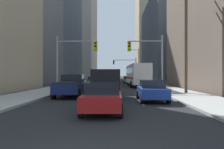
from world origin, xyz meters
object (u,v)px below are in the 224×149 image
(sedan_red, at_px, (103,97))
(pickup_truck_navy, at_px, (71,86))
(city_bus, at_px, (137,74))
(sedan_green, at_px, (93,81))
(cargo_van_black, at_px, (106,82))
(traffic_signal_far_right, at_px, (126,65))
(sedan_blue, at_px, (152,90))
(sedan_grey, at_px, (128,80))
(sedan_beige, at_px, (127,79))
(traffic_signal_near_left, at_px, (75,54))
(traffic_signal_near_right, at_px, (147,54))

(sedan_red, bearing_deg, pickup_truck_navy, 113.51)
(city_bus, xyz_separation_m, pickup_truck_navy, (-7.23, -14.84, -1.00))
(sedan_red, relative_size, sedan_green, 0.99)
(cargo_van_black, bearing_deg, traffic_signal_far_right, 84.72)
(city_bus, xyz_separation_m, sedan_blue, (-0.77, -17.81, -1.16))
(city_bus, bearing_deg, sedan_grey, 94.34)
(sedan_red, relative_size, sedan_grey, 0.99)
(sedan_beige, xyz_separation_m, traffic_signal_near_left, (-6.94, -28.35, 3.30))
(city_bus, relative_size, traffic_signal_far_right, 1.93)
(cargo_van_black, bearing_deg, sedan_red, -88.77)
(city_bus, bearing_deg, sedan_green, 151.75)
(city_bus, distance_m, sedan_red, 22.67)
(cargo_van_black, relative_size, sedan_blue, 1.24)
(sedan_red, distance_m, traffic_signal_near_left, 12.38)
(sedan_red, bearing_deg, traffic_signal_near_left, 108.05)
(sedan_green, bearing_deg, traffic_signal_far_right, 64.90)
(sedan_green, distance_m, traffic_signal_far_right, 15.46)
(sedan_beige, distance_m, traffic_signal_near_left, 29.37)
(cargo_van_black, distance_m, traffic_signal_far_right, 34.17)
(cargo_van_black, distance_m, sedan_beige, 33.85)
(sedan_beige, distance_m, traffic_signal_far_right, 3.37)
(sedan_grey, relative_size, traffic_signal_far_right, 0.71)
(traffic_signal_near_left, height_order, traffic_signal_far_right, same)
(sedan_blue, height_order, sedan_green, same)
(sedan_red, xyz_separation_m, traffic_signal_near_left, (-3.70, 11.35, 3.30))
(pickup_truck_navy, relative_size, traffic_signal_near_right, 0.91)
(sedan_grey, height_order, traffic_signal_near_right, traffic_signal_near_right)
(pickup_truck_navy, distance_m, traffic_signal_far_right, 33.23)
(sedan_grey, bearing_deg, sedan_red, -95.57)
(pickup_truck_navy, relative_size, sedan_green, 1.29)
(pickup_truck_navy, relative_size, sedan_blue, 1.29)
(pickup_truck_navy, relative_size, traffic_signal_far_right, 0.91)
(cargo_van_black, relative_size, sedan_green, 1.24)
(city_bus, xyz_separation_m, cargo_van_black, (-4.12, -16.26, -0.64))
(city_bus, xyz_separation_m, sedan_beige, (-0.75, 17.41, -1.16))
(pickup_truck_navy, distance_m, sedan_green, 18.81)
(sedan_red, bearing_deg, sedan_green, 97.37)
(sedan_red, height_order, traffic_signal_near_left, traffic_signal_near_left)
(city_bus, relative_size, sedan_beige, 2.74)
(city_bus, relative_size, sedan_red, 2.76)
(sedan_red, bearing_deg, city_bus, 79.84)
(traffic_signal_near_right, bearing_deg, sedan_blue, -95.82)
(sedan_blue, xyz_separation_m, sedan_green, (-6.62, 21.78, 0.00))
(city_bus, height_order, sedan_beige, city_bus)
(pickup_truck_navy, xyz_separation_m, cargo_van_black, (3.11, -1.42, 0.35))
(cargo_van_black, relative_size, traffic_signal_near_right, 0.88)
(sedan_grey, bearing_deg, traffic_signal_near_left, -107.84)
(sedan_blue, bearing_deg, sedan_green, 106.91)
(sedan_beige, bearing_deg, cargo_van_black, -95.71)
(sedan_red, height_order, sedan_blue, same)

